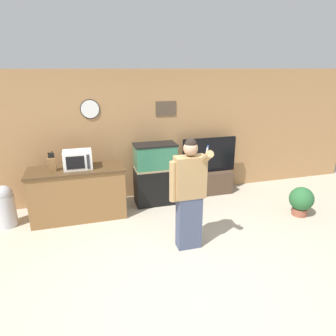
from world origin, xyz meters
name	(u,v)px	position (x,y,z in m)	size (l,w,h in m)	color
ground_plane	(185,267)	(0.00, 0.00, 0.00)	(18.00, 18.00, 0.00)	#B2A893
wall_back_paneled	(144,136)	(0.00, 2.61, 1.30)	(10.00, 0.08, 2.60)	#A87A4C
counter_island	(78,193)	(-1.37, 1.92, 0.47)	(1.67, 0.65, 0.94)	brown
microwave	(78,160)	(-1.33, 1.93, 1.10)	(0.48, 0.36, 0.31)	white
knife_block	(52,164)	(-1.75, 1.90, 1.07)	(0.12, 0.11, 0.34)	brown
aquarium_on_stand	(155,174)	(0.11, 2.14, 0.62)	(0.82, 0.45, 1.23)	black
tv_on_stand	(209,177)	(1.33, 2.31, 0.37)	(1.19, 0.40, 1.23)	#4C3828
person_standing	(189,193)	(0.21, 0.47, 0.89)	(0.54, 0.40, 1.70)	#424C66
potted_plant	(301,200)	(2.56, 0.87, 0.30)	(0.44, 0.44, 0.55)	brown
trash_bin	(5,206)	(-2.58, 1.93, 0.38)	(0.31, 0.31, 0.74)	#B7B7BC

